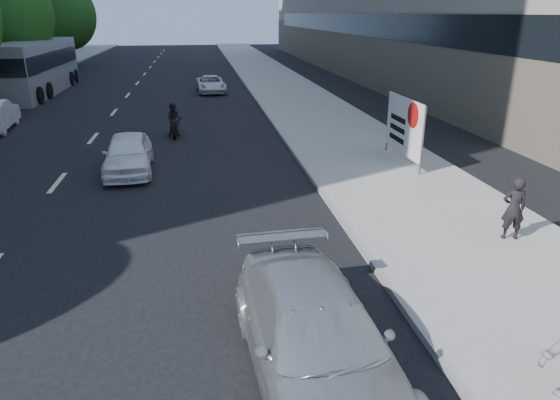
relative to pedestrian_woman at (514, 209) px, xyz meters
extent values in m
plane|color=black|center=(-4.91, -1.67, -0.88)|extent=(160.00, 160.00, 0.00)
cube|color=#A09D96|center=(-0.91, 18.33, -0.80)|extent=(5.00, 120.00, 0.15)
cylinder|color=#382616|center=(-18.61, 28.33, 0.61)|extent=(0.30, 0.30, 2.97)
ellipsoid|color=#194C14|center=(-18.61, 28.33, 4.02)|extent=(4.80, 4.80, 5.52)
cylinder|color=#382616|center=(-18.61, 42.33, 0.43)|extent=(0.30, 0.30, 2.62)
ellipsoid|color=#194C14|center=(-18.61, 42.33, 3.91)|extent=(5.40, 5.40, 6.21)
imported|color=black|center=(0.00, 0.00, 0.00)|extent=(0.59, 0.45, 1.46)
cylinder|color=#4C4C4C|center=(0.00, 4.91, 0.37)|extent=(0.06, 0.06, 2.20)
cylinder|color=#4C4C4C|center=(0.00, 7.91, 0.37)|extent=(0.06, 0.06, 2.20)
cube|color=white|center=(-0.02, 6.41, 0.52)|extent=(0.04, 3.00, 1.90)
cylinder|color=#A50C0C|center=(-0.05, 5.71, 1.02)|extent=(0.01, 0.84, 0.84)
cube|color=black|center=(-0.05, 6.91, 0.67)|extent=(0.01, 1.30, 0.18)
cube|color=black|center=(-0.05, 6.91, 0.32)|extent=(0.01, 1.30, 0.18)
cube|color=black|center=(-0.05, 6.91, -0.03)|extent=(0.01, 1.30, 0.18)
imported|color=#ABADB2|center=(-5.41, -3.67, -0.19)|extent=(2.18, 4.84, 1.38)
imported|color=white|center=(-9.28, 7.15, -0.24)|extent=(1.70, 3.83, 1.28)
imported|color=white|center=(-6.02, 24.70, -0.33)|extent=(2.00, 4.00, 1.09)
cylinder|color=black|center=(-7.95, 11.58, -0.56)|extent=(0.17, 0.65, 0.64)
cylinder|color=black|center=(-7.95, 12.98, -0.56)|extent=(0.17, 0.65, 0.64)
cube|color=black|center=(-7.95, 12.28, -0.33)|extent=(0.34, 1.22, 0.35)
imported|color=black|center=(-7.95, 12.18, -0.17)|extent=(0.73, 0.59, 1.42)
cube|color=gray|center=(-17.26, 26.16, 0.77)|extent=(2.57, 12.01, 3.30)
cube|color=black|center=(-18.53, 26.16, 1.32)|extent=(0.13, 11.50, 1.00)
cube|color=black|center=(-15.99, 26.16, 1.32)|extent=(0.13, 11.50, 1.00)
cube|color=black|center=(-17.26, 20.14, 1.32)|extent=(2.40, 0.07, 1.00)
cylinder|color=black|center=(-16.01, 21.66, -0.38)|extent=(0.26, 1.00, 1.00)
cylinder|color=black|center=(-18.51, 23.66, -0.38)|extent=(0.26, 1.00, 1.00)
cylinder|color=black|center=(-16.01, 23.66, -0.38)|extent=(0.26, 1.00, 1.00)
cylinder|color=black|center=(-18.51, 29.66, -0.38)|extent=(0.26, 1.00, 1.00)
cylinder|color=black|center=(-16.01, 29.66, -0.38)|extent=(0.26, 1.00, 1.00)
cylinder|color=black|center=(-18.51, 31.16, -0.38)|extent=(0.26, 1.00, 1.00)
cylinder|color=black|center=(-16.01, 31.16, -0.38)|extent=(0.26, 1.00, 1.00)
camera|label=1|loc=(-6.87, -9.46, 4.13)|focal=32.00mm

